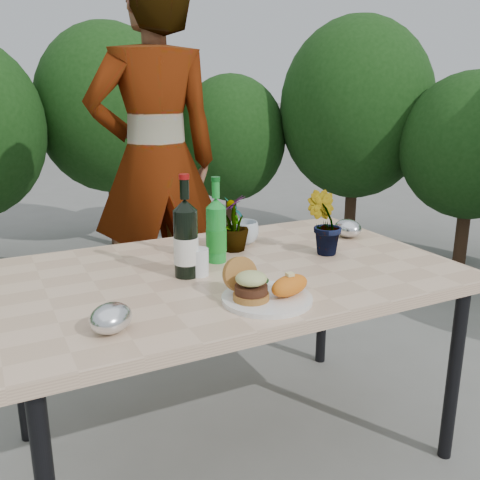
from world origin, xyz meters
name	(u,v)px	position (x,y,z in m)	size (l,w,h in m)	color
ground	(231,446)	(0.00, 0.00, 0.00)	(80.00, 80.00, 0.00)	slate
patio_table	(230,284)	(0.00, 0.00, 0.69)	(1.60, 1.00, 0.75)	beige
shrub_hedge	(182,134)	(0.40, 1.52, 1.10)	(6.84, 5.05, 1.98)	#382316
dinner_plate	(267,299)	(-0.03, -0.32, 0.76)	(0.28, 0.28, 0.01)	white
burger_stack	(248,283)	(-0.08, -0.30, 0.81)	(0.11, 0.16, 0.11)	#B7722D
sweet_potato	(290,285)	(0.04, -0.34, 0.80)	(0.15, 0.08, 0.06)	orange
grilled_veg	(258,282)	(-0.01, -0.23, 0.78)	(0.08, 0.05, 0.03)	olive
wine_bottle	(186,240)	(-0.17, 0.00, 0.88)	(0.09, 0.09, 0.36)	black
sparkling_water	(216,231)	(-0.01, 0.10, 0.87)	(0.08, 0.08, 0.32)	green
plastic_cup	(198,262)	(-0.13, -0.01, 0.80)	(0.07, 0.07, 0.10)	white
seedling_left	(234,223)	(0.13, 0.23, 0.85)	(0.11, 0.07, 0.21)	#235F20
seedling_mid	(324,223)	(0.41, 0.00, 0.87)	(0.14, 0.11, 0.25)	#24501B
seedling_right	(233,223)	(0.11, 0.21, 0.86)	(0.12, 0.12, 0.22)	#27541C
blue_bowl	(244,233)	(0.19, 0.27, 0.80)	(0.12, 0.12, 0.10)	silver
foil_packet_left	(111,318)	(-0.50, -0.32, 0.79)	(0.13, 0.11, 0.08)	silver
foil_packet_right	(348,228)	(0.64, 0.16, 0.79)	(0.13, 0.11, 0.08)	silver
person	(156,163)	(0.10, 1.14, 0.99)	(0.72, 0.47, 1.98)	#965C4B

